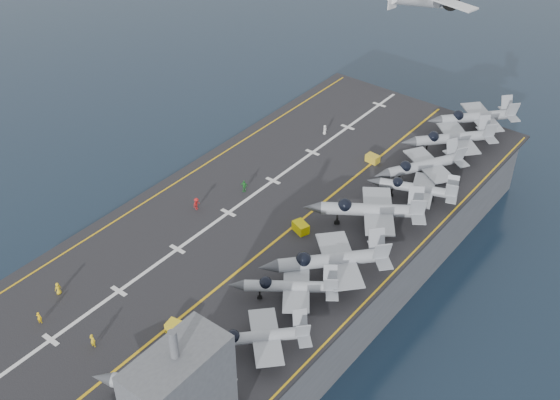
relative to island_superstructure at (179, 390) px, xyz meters
The scene contains 27 objects.
ground 38.02m from the island_superstructure, 116.57° to the left, with size 500.00×500.00×0.00m, color #142135.
hull 35.94m from the island_superstructure, 116.57° to the left, with size 36.00×90.00×10.00m, color #56595E.
flight_deck 34.41m from the island_superstructure, 116.57° to the left, with size 38.00×92.00×0.40m, color black.
foul_line 33.17m from the island_superstructure, 111.80° to the left, with size 0.35×90.00×0.02m, color gold.
landing_centerline 37.38m from the island_superstructure, 124.99° to the left, with size 0.50×90.00×0.02m, color silver.
deck_edge_port 44.50m from the island_superstructure, 136.85° to the left, with size 0.25×90.00×0.02m, color gold.
deck_edge_stbd 31.12m from the island_superstructure, 83.35° to the left, with size 0.25×90.00×0.02m, color gold.
island_superstructure is the anchor object (origin of this frame).
fighter_jet_1 6.75m from the island_superstructure, 151.87° to the left, with size 17.50×15.34×5.09m, color #A0A9B2, non-canonical shape.
fighter_jet_2 14.40m from the island_superstructure, 97.13° to the left, with size 14.97×15.06×4.43m, color #969DA6, non-canonical shape.
fighter_jet_3 22.59m from the island_superstructure, 100.00° to the left, with size 15.62×14.68×4.52m, color #90969F, non-canonical shape.
fighter_jet_4 28.57m from the island_superstructure, 94.67° to the left, with size 18.82×19.13×5.60m, color #9DA5AC, non-canonical shape.
fighter_jet_5 40.20m from the island_superstructure, 95.67° to the left, with size 19.47×18.07×5.63m, color gray, non-canonical shape.
fighter_jet_6 48.98m from the island_superstructure, 92.18° to the left, with size 15.02×12.56×4.45m, color #A3ABB3, non-canonical shape.
fighter_jet_7 54.54m from the island_superstructure, 94.06° to the left, with size 15.68×17.32×5.01m, color #959DA5, non-canonical shape.
fighter_jet_8 64.07m from the island_superstructure, 93.58° to the left, with size 17.39×17.74×5.18m, color #8F949C, non-canonical shape.
tow_cart_a 15.87m from the island_superstructure, 138.26° to the left, with size 2.47×1.83×1.35m, color gold, non-canonical shape.
tow_cart_b 35.22m from the island_superstructure, 107.88° to the left, with size 2.62×2.15×1.35m, color #C1B206, non-canonical shape.
tow_cart_c 55.29m from the island_superstructure, 102.80° to the left, with size 2.11×1.47×1.20m, color gold, non-canonical shape.
crew_0 27.69m from the island_superstructure, 168.62° to the left, with size 0.85×1.11×1.66m, color yellow.
crew_1 25.04m from the island_superstructure, behind, with size 1.18×1.03×1.64m, color yellow.
crew_3 38.04m from the island_superstructure, 131.86° to the left, with size 0.82×1.18×1.89m, color #B21919.
crew_4 42.50m from the island_superstructure, 122.66° to the left, with size 1.30×1.12×1.83m, color #268C33.
crew_5 60.63m from the island_superstructure, 112.19° to the left, with size 0.67×1.00×1.65m, color silver.
crew_6 17.89m from the island_superstructure, behind, with size 1.26×0.98×1.86m, color yellow.
transport_plane 95.28m from the island_superstructure, 106.24° to the left, with size 27.81×21.50×5.92m, color white, non-canonical shape.
fighter_jet_9 72.53m from the island_superstructure, 93.16° to the left, with size 17.39×17.74×5.18m, color #8F949C, non-canonical shape.
Camera 1 is at (47.60, -56.88, 69.16)m, focal length 45.00 mm.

